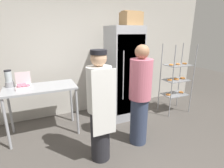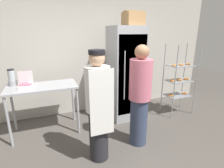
{
  "view_description": "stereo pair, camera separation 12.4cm",
  "coord_description": "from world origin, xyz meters",
  "px_view_note": "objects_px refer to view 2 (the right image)",
  "views": [
    {
      "loc": [
        -1.11,
        -1.83,
        1.88
      ],
      "look_at": [
        0.02,
        0.73,
        1.04
      ],
      "focal_mm": 28.0,
      "sensor_mm": 36.0,
      "label": 1
    },
    {
      "loc": [
        -1.0,
        -1.87,
        1.88
      ],
      "look_at": [
        0.02,
        0.73,
        1.04
      ],
      "focal_mm": 28.0,
      "sensor_mm": 36.0,
      "label": 2
    }
  ],
  "objects_px": {
    "cardboard_storage_box": "(133,19)",
    "person_baker": "(98,106)",
    "refrigerator": "(125,74)",
    "baking_rack": "(179,80)",
    "blender_pitcher": "(12,78)",
    "donut_box": "(26,85)",
    "person_customer": "(140,96)"
  },
  "relations": [
    {
      "from": "donut_box",
      "to": "person_baker",
      "type": "height_order",
      "value": "person_baker"
    },
    {
      "from": "donut_box",
      "to": "person_customer",
      "type": "height_order",
      "value": "person_customer"
    },
    {
      "from": "person_customer",
      "to": "cardboard_storage_box",
      "type": "bearing_deg",
      "value": 70.39
    },
    {
      "from": "blender_pitcher",
      "to": "cardboard_storage_box",
      "type": "relative_size",
      "value": 0.81
    },
    {
      "from": "blender_pitcher",
      "to": "person_baker",
      "type": "distance_m",
      "value": 1.79
    },
    {
      "from": "refrigerator",
      "to": "cardboard_storage_box",
      "type": "distance_m",
      "value": 1.14
    },
    {
      "from": "refrigerator",
      "to": "baking_rack",
      "type": "relative_size",
      "value": 1.23
    },
    {
      "from": "baking_rack",
      "to": "person_customer",
      "type": "xyz_separation_m",
      "value": [
        -1.47,
        -0.72,
        0.06
      ]
    },
    {
      "from": "donut_box",
      "to": "cardboard_storage_box",
      "type": "distance_m",
      "value": 2.38
    },
    {
      "from": "baking_rack",
      "to": "donut_box",
      "type": "height_order",
      "value": "baking_rack"
    },
    {
      "from": "person_customer",
      "to": "person_baker",
      "type": "bearing_deg",
      "value": -170.7
    },
    {
      "from": "person_baker",
      "to": "blender_pitcher",
      "type": "bearing_deg",
      "value": 133.44
    },
    {
      "from": "baking_rack",
      "to": "person_baker",
      "type": "xyz_separation_m",
      "value": [
        -2.21,
        -0.84,
        0.06
      ]
    },
    {
      "from": "blender_pitcher",
      "to": "cardboard_storage_box",
      "type": "height_order",
      "value": "cardboard_storage_box"
    },
    {
      "from": "baking_rack",
      "to": "cardboard_storage_box",
      "type": "relative_size",
      "value": 4.32
    },
    {
      "from": "refrigerator",
      "to": "person_baker",
      "type": "relative_size",
      "value": 1.2
    },
    {
      "from": "baking_rack",
      "to": "person_customer",
      "type": "bearing_deg",
      "value": -153.75
    },
    {
      "from": "cardboard_storage_box",
      "to": "person_baker",
      "type": "distance_m",
      "value": 2.0
    },
    {
      "from": "refrigerator",
      "to": "blender_pitcher",
      "type": "relative_size",
      "value": 6.56
    },
    {
      "from": "cardboard_storage_box",
      "to": "person_baker",
      "type": "bearing_deg",
      "value": -134.84
    },
    {
      "from": "baking_rack",
      "to": "donut_box",
      "type": "distance_m",
      "value": 3.22
    },
    {
      "from": "baking_rack",
      "to": "person_baker",
      "type": "height_order",
      "value": "person_baker"
    },
    {
      "from": "baking_rack",
      "to": "person_baker",
      "type": "distance_m",
      "value": 2.37
    },
    {
      "from": "blender_pitcher",
      "to": "person_baker",
      "type": "xyz_separation_m",
      "value": [
        1.22,
        -1.29,
        -0.21
      ]
    },
    {
      "from": "donut_box",
      "to": "person_baker",
      "type": "xyz_separation_m",
      "value": [
        0.99,
        -1.09,
        -0.12
      ]
    },
    {
      "from": "refrigerator",
      "to": "person_customer",
      "type": "relative_size",
      "value": 1.17
    },
    {
      "from": "blender_pitcher",
      "to": "refrigerator",
      "type": "bearing_deg",
      "value": -3.92
    },
    {
      "from": "person_baker",
      "to": "baking_rack",
      "type": "bearing_deg",
      "value": 20.91
    },
    {
      "from": "refrigerator",
      "to": "donut_box",
      "type": "height_order",
      "value": "refrigerator"
    },
    {
      "from": "blender_pitcher",
      "to": "person_baker",
      "type": "relative_size",
      "value": 0.18
    },
    {
      "from": "cardboard_storage_box",
      "to": "person_baker",
      "type": "xyz_separation_m",
      "value": [
        -1.09,
        -1.1,
        -1.26
      ]
    },
    {
      "from": "donut_box",
      "to": "cardboard_storage_box",
      "type": "relative_size",
      "value": 0.72
    }
  ]
}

